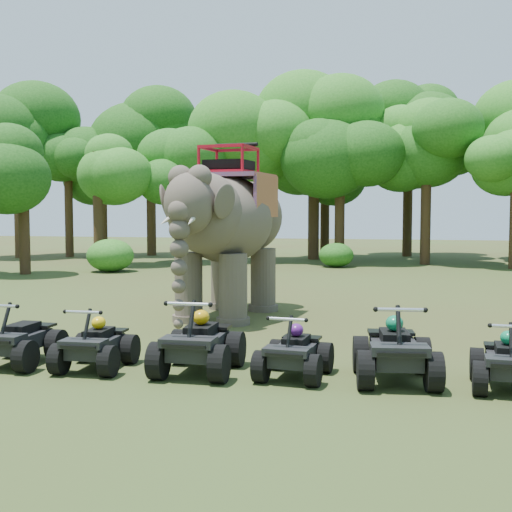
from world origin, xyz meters
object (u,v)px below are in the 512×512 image
Objects in this scene: atv_1 at (96,337)px; atv_3 at (294,345)px; elephant at (228,230)px; atv_2 at (199,335)px; atv_0 at (18,332)px; atv_5 at (509,354)px; atv_4 at (395,342)px.

atv_3 is (3.69, 0.19, -0.02)m from atv_1.
elephant is at bearing 80.47° from atv_1.
atv_2 reaches higher than atv_1.
atv_1 is (1.60, 0.00, -0.03)m from atv_0.
atv_3 is at bearing 0.89° from atv_2.
elephant reaches higher than atv_5.
elephant is 6.55m from atv_2.
atv_0 is at bearing -172.42° from atv_3.
elephant is 3.09× the size of atv_4.
elephant reaches higher than atv_3.
atv_1 is at bearing -176.34° from atv_2.
atv_5 is (5.29, 0.02, -0.11)m from atv_2.
atv_3 is at bearing -176.47° from atv_5.
atv_4 is (5.42, 0.29, 0.10)m from atv_1.
atv_4 is (1.73, 0.10, 0.11)m from atv_3.
atv_0 is 8.84m from atv_5.
atv_1 is at bearing -90.46° from elephant.
atv_4 is (4.58, -6.07, -1.72)m from elephant.
atv_3 is 1.74m from atv_4.
atv_1 is 1.95m from atv_2.
atv_4 is (7.02, 0.30, 0.07)m from atv_0.
elephant reaches higher than atv_0.
elephant reaches higher than atv_1.
atv_3 is (5.29, 0.19, -0.05)m from atv_0.
atv_4 is at bearing -45.90° from elephant.
atv_2 is at bearing 2.52° from atv_0.
atv_2 reaches higher than atv_5.
elephant is at bearing 120.24° from atv_3.
atv_1 is at bearing 0.26° from atv_0.
atv_3 is at bearing 176.59° from atv_4.
atv_0 is at bearing -174.97° from atv_5.
atv_2 is at bearing 175.62° from atv_4.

